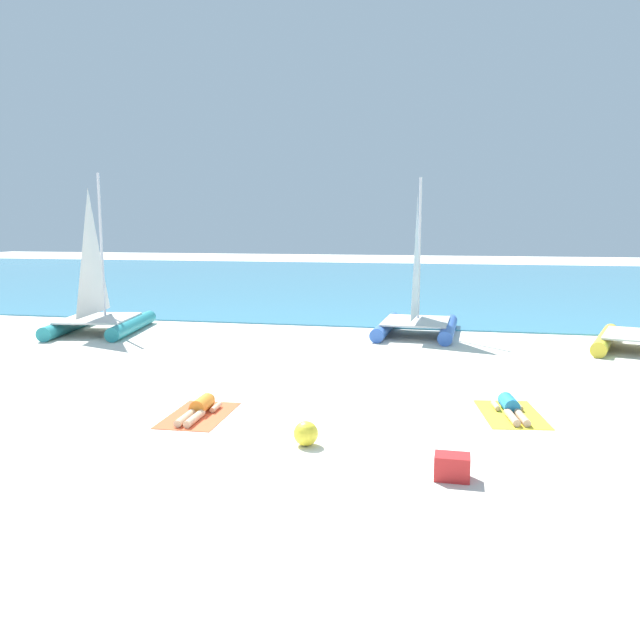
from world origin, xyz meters
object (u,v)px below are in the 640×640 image
Objects in this scene: cooler_box at (452,467)px; sunbather_right at (510,407)px; sailboat_teal at (99,309)px; sailboat_blue at (416,312)px; towel_left at (199,415)px; towel_right at (511,414)px; sunbather_left at (200,408)px; beach_ball at (306,433)px.

sunbather_right is at bearing 73.61° from cooler_box.
sailboat_teal reaches higher than cooler_box.
sunbather_right is (2.43, -8.67, -0.64)m from sailboat_blue.
sunbather_right is (12.97, -6.86, -0.67)m from sailboat_teal.
sailboat_blue is at bearing 96.48° from sunbather_right.
towel_left is 5.99m from towel_right.
cooler_box is (11.93, -10.40, -0.62)m from sailboat_teal.
sunbather_left is (-3.40, -10.03, -0.64)m from sailboat_blue.
sunbather_right is (5.82, 1.37, 0.00)m from sunbather_left.
beach_ball is (2.40, -1.19, 0.20)m from towel_left.
towel_right is at bearing -72.89° from sailboat_blue.
sailboat_teal is at bearing -168.74° from sailboat_blue.
sailboat_blue reaches higher than beach_ball.
sunbather_left is 0.82× the size of towel_right.
sunbather_left reaches higher than towel_left.
sailboat_blue reaches higher than towel_right.
cooler_box is (2.38, -0.92, -0.02)m from beach_ball.
sailboat_blue is at bearing 96.47° from cooler_box.
sunbather_left is (-0.00, 0.07, 0.13)m from towel_left.
sunbather_right is 4.31m from beach_ball.
towel_right is (12.99, -6.92, -0.79)m from sailboat_teal.
sailboat_teal is 3.43× the size of sunbather_left.
sailboat_teal is 14.69m from sunbather_right.
cooler_box is at bearing -106.84° from towel_right.
sunbather_left and sunbather_right have the same top height.
sailboat_teal is 10.98m from towel_left.
sailboat_blue is 2.72× the size of towel_right.
towel_left is 1.21× the size of sunbather_right.
sunbather_left is at bearing -167.44° from towel_right.
beach_ball is (-3.43, -2.56, 0.20)m from towel_right.
cooler_box is at bearing -21.18° from beach_ball.
beach_ball is 2.55m from cooler_box.
beach_ball reaches higher than cooler_box.
cooler_box is at bearing -52.26° from sailboat_teal.
sunbather_left is at bearing -107.19° from sailboat_blue.
sunbather_right is 3.83× the size of beach_ball.
towel_left is 4.65× the size of beach_ball.
sailboat_teal is 2.82× the size of towel_left.
sunbather_right is (5.82, 1.43, 0.13)m from towel_left.
sailboat_teal is 13.11× the size of beach_ball.
towel_left is at bearing -107.06° from sailboat_blue.
towel_right is 4.28m from beach_ball.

